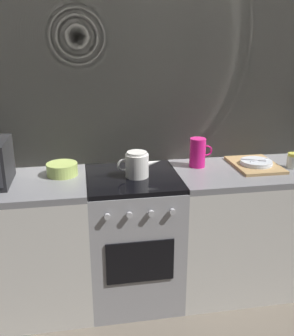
{
  "coord_description": "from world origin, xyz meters",
  "views": [
    {
      "loc": [
        -0.3,
        -2.3,
        1.76
      ],
      "look_at": [
        0.09,
        0.0,
        0.95
      ],
      "focal_mm": 40.86,
      "sensor_mm": 36.0,
      "label": 1
    }
  ],
  "objects_px": {
    "pitcher": "(198,152)",
    "spice_jar": "(292,161)",
    "kettle": "(137,165)",
    "mixing_bowl": "(62,169)",
    "dish_pile": "(255,164)",
    "stove_unit": "(134,238)"
  },
  "relations": [
    {
      "from": "pitcher",
      "to": "spice_jar",
      "type": "distance_m",
      "value": 0.65
    },
    {
      "from": "kettle",
      "to": "mixing_bowl",
      "type": "relative_size",
      "value": 1.42
    },
    {
      "from": "dish_pile",
      "to": "spice_jar",
      "type": "xyz_separation_m",
      "value": [
        0.24,
        -0.07,
        0.03
      ]
    },
    {
      "from": "pitcher",
      "to": "spice_jar",
      "type": "xyz_separation_m",
      "value": [
        0.63,
        -0.14,
        -0.05
      ]
    },
    {
      "from": "stove_unit",
      "to": "spice_jar",
      "type": "height_order",
      "value": "spice_jar"
    },
    {
      "from": "mixing_bowl",
      "to": "spice_jar",
      "type": "height_order",
      "value": "spice_jar"
    },
    {
      "from": "kettle",
      "to": "spice_jar",
      "type": "xyz_separation_m",
      "value": [
        1.07,
        -0.01,
        -0.03
      ]
    },
    {
      "from": "spice_jar",
      "to": "mixing_bowl",
      "type": "bearing_deg",
      "value": 175.57
    },
    {
      "from": "dish_pile",
      "to": "kettle",
      "type": "bearing_deg",
      "value": -175.98
    },
    {
      "from": "pitcher",
      "to": "spice_jar",
      "type": "relative_size",
      "value": 1.9
    },
    {
      "from": "stove_unit",
      "to": "spice_jar",
      "type": "relative_size",
      "value": 8.57
    },
    {
      "from": "dish_pile",
      "to": "spice_jar",
      "type": "bearing_deg",
      "value": -16.07
    },
    {
      "from": "pitcher",
      "to": "mixing_bowl",
      "type": "bearing_deg",
      "value": -178.67
    },
    {
      "from": "kettle",
      "to": "spice_jar",
      "type": "relative_size",
      "value": 2.71
    },
    {
      "from": "pitcher",
      "to": "kettle",
      "type": "bearing_deg",
      "value": -163.35
    },
    {
      "from": "kettle",
      "to": "dish_pile",
      "type": "distance_m",
      "value": 0.84
    },
    {
      "from": "kettle",
      "to": "mixing_bowl",
      "type": "xyz_separation_m",
      "value": [
        -0.48,
        0.11,
        -0.04
      ]
    },
    {
      "from": "stove_unit",
      "to": "pitcher",
      "type": "height_order",
      "value": "pitcher"
    },
    {
      "from": "pitcher",
      "to": "dish_pile",
      "type": "distance_m",
      "value": 0.41
    },
    {
      "from": "stove_unit",
      "to": "kettle",
      "type": "xyz_separation_m",
      "value": [
        0.03,
        -0.01,
        0.53
      ]
    },
    {
      "from": "kettle",
      "to": "spice_jar",
      "type": "distance_m",
      "value": 1.07
    },
    {
      "from": "mixing_bowl",
      "to": "spice_jar",
      "type": "xyz_separation_m",
      "value": [
        1.55,
        -0.12,
        0.01
      ]
    }
  ]
}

